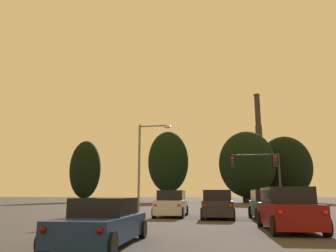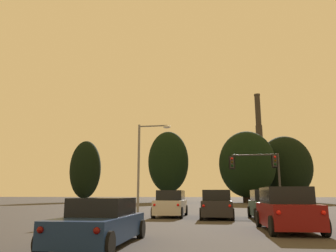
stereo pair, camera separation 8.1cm
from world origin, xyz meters
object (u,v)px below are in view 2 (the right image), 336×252
(suv_right_lane_front, at_px, (267,205))
(traffic_light_overhead_right, at_px, (261,168))
(smokestack, at_px, (261,156))
(suv_center_lane_front, at_px, (217,205))
(street_lamp, at_px, (144,157))
(sedan_left_lane_third, at_px, (101,223))
(suv_right_lane_second, at_px, (286,210))
(suv_left_lane_front, at_px, (171,204))

(suv_right_lane_front, distance_m, traffic_light_overhead_right, 8.66)
(suv_right_lane_front, bearing_deg, smokestack, 82.12)
(suv_center_lane_front, relative_size, traffic_light_overhead_right, 0.95)
(traffic_light_overhead_right, xyz_separation_m, street_lamp, (-10.03, -3.41, 0.73))
(sedan_left_lane_third, height_order, suv_right_lane_second, suv_right_lane_second)
(sedan_left_lane_third, bearing_deg, smokestack, 80.01)
(sedan_left_lane_third, xyz_separation_m, traffic_light_overhead_right, (7.09, 20.48, 3.29))
(street_lamp, bearing_deg, suv_right_lane_second, -51.55)
(sedan_left_lane_third, height_order, smokestack, smokestack)
(street_lamp, distance_m, smokestack, 133.26)
(suv_left_lane_front, distance_m, smokestack, 136.28)
(traffic_light_overhead_right, bearing_deg, smokestack, 84.11)
(suv_right_lane_second, xyz_separation_m, smokestack, (13.76, 142.22, 18.57))
(smokestack, bearing_deg, sedan_left_lane_third, -97.80)
(sedan_left_lane_third, xyz_separation_m, suv_center_lane_front, (3.21, 12.80, 0.23))
(suv_right_lane_second, height_order, suv_right_lane_front, same)
(suv_center_lane_front, xyz_separation_m, traffic_light_overhead_right, (3.87, 7.68, 3.06))
(suv_right_lane_front, bearing_deg, sedan_left_lane_third, -119.60)
(suv_center_lane_front, xyz_separation_m, street_lamp, (-6.16, 4.26, 3.79))
(suv_center_lane_front, bearing_deg, suv_right_lane_front, -8.97)
(suv_right_lane_second, xyz_separation_m, suv_right_lane_front, (0.03, 7.15, 0.00))
(suv_right_lane_second, xyz_separation_m, traffic_light_overhead_right, (0.65, 15.23, 3.06))
(suv_right_lane_second, distance_m, smokestack, 144.08)
(sedan_left_lane_third, distance_m, smokestack, 150.03)
(suv_left_lane_front, relative_size, suv_center_lane_front, 1.00)
(suv_left_lane_front, height_order, suv_center_lane_front, same)
(suv_right_lane_front, distance_m, smokestack, 137.03)
(suv_right_lane_front, height_order, smokestack, smokestack)
(sedan_left_lane_third, height_order, street_lamp, street_lamp)
(traffic_light_overhead_right, height_order, smokestack, smokestack)
(suv_left_lane_front, height_order, smokestack, smokestack)
(suv_right_lane_front, bearing_deg, traffic_light_overhead_right, 83.51)
(smokestack, bearing_deg, street_lamp, -100.06)
(sedan_left_lane_third, height_order, suv_left_lane_front, suv_left_lane_front)
(suv_left_lane_front, bearing_deg, street_lamp, 130.75)
(sedan_left_lane_third, height_order, suv_right_lane_front, suv_right_lane_front)
(suv_right_lane_second, height_order, suv_left_lane_front, same)
(sedan_left_lane_third, relative_size, suv_right_lane_second, 0.96)
(suv_right_lane_front, xyz_separation_m, smokestack, (13.73, 135.07, 18.57))
(suv_right_lane_front, relative_size, traffic_light_overhead_right, 0.95)
(suv_center_lane_front, height_order, traffic_light_overhead_right, traffic_light_overhead_right)
(suv_right_lane_second, height_order, suv_center_lane_front, same)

